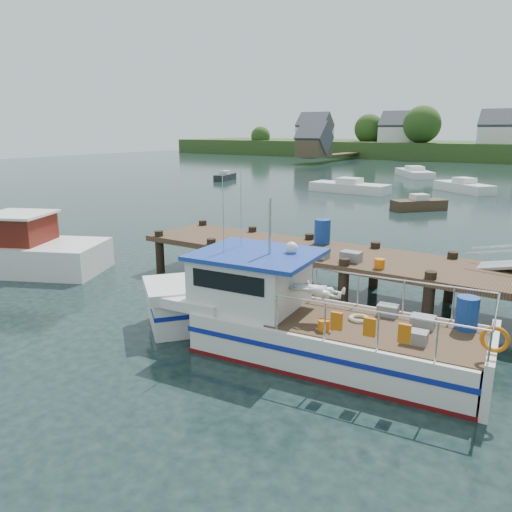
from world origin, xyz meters
The scene contains 7 objects.
ground_plane centered at (0.00, 0.00, 0.00)m, with size 160.00×160.00×0.00m, color black.
lobster_boat centered at (2.09, -4.60, 0.81)m, with size 9.40×3.43×4.46m.
moored_rowboat centered at (-1.47, 19.22, 0.40)m, with size 3.37×3.57×1.07m.
moored_a centered at (-9.14, 25.49, 0.46)m, with size 6.84×2.70×1.23m.
moored_b centered at (-0.97, 30.98, 0.46)m, with size 5.60×5.01×1.25m.
moored_d centered at (-8.56, 42.67, 0.45)m, with size 5.95×7.28×1.21m.
moored_e centered at (-24.34, 28.13, 0.37)m, with size 2.08×3.76×0.99m.
Camera 1 is at (7.61, -14.65, 5.34)m, focal length 35.00 mm.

